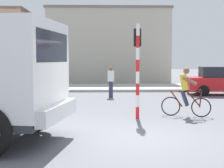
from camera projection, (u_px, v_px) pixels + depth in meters
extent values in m
plane|color=slate|center=(134.00, 138.00, 8.34)|extent=(120.00, 120.00, 0.00)
cube|color=#ADADA8|center=(115.00, 87.00, 22.59)|extent=(80.00, 5.00, 0.16)
cube|color=silver|center=(58.00, 111.00, 7.59)|extent=(0.64, 2.38, 0.36)
cube|color=black|center=(51.00, 47.00, 7.50)|extent=(0.48, 2.11, 0.70)
torus|color=black|center=(35.00, 112.00, 9.03)|extent=(1.12, 0.42, 1.10)
cylinder|color=beige|center=(35.00, 112.00, 9.03)|extent=(0.54, 0.38, 0.50)
torus|color=black|center=(201.00, 108.00, 11.33)|extent=(0.66, 0.26, 0.68)
torus|color=black|center=(171.00, 106.00, 11.64)|extent=(0.66, 0.26, 0.68)
cylinder|color=#591E1E|center=(191.00, 91.00, 11.39)|extent=(0.58, 0.24, 0.09)
cylinder|color=#591E1E|center=(193.00, 98.00, 11.39)|extent=(0.49, 0.21, 0.57)
cylinder|color=#591E1E|center=(177.00, 99.00, 11.56)|extent=(0.43, 0.18, 0.57)
cylinder|color=#591E1E|center=(201.00, 99.00, 11.32)|extent=(0.10, 0.07, 0.59)
cylinder|color=black|center=(200.00, 90.00, 11.30)|extent=(0.19, 0.48, 0.03)
cube|color=black|center=(182.00, 92.00, 11.48)|extent=(0.27, 0.19, 0.06)
cube|color=gold|center=(184.00, 82.00, 11.44)|extent=(0.38, 0.40, 0.59)
sphere|color=brown|center=(186.00, 71.00, 11.39)|extent=(0.22, 0.22, 0.22)
cylinder|color=#2D334C|center=(185.00, 98.00, 11.57)|extent=(0.33, 0.21, 0.57)
cylinder|color=brown|center=(190.00, 81.00, 11.53)|extent=(0.49, 0.24, 0.29)
cylinder|color=#2D334C|center=(184.00, 98.00, 11.38)|extent=(0.33, 0.21, 0.57)
cylinder|color=brown|center=(190.00, 81.00, 11.23)|extent=(0.49, 0.24, 0.29)
cylinder|color=red|center=(137.00, 113.00, 11.09)|extent=(0.12, 0.12, 0.40)
cylinder|color=white|center=(138.00, 101.00, 11.06)|extent=(0.12, 0.12, 0.40)
cylinder|color=red|center=(138.00, 89.00, 11.03)|extent=(0.12, 0.12, 0.40)
cylinder|color=white|center=(138.00, 77.00, 11.00)|extent=(0.12, 0.12, 0.40)
cylinder|color=red|center=(138.00, 66.00, 10.97)|extent=(0.12, 0.12, 0.40)
cylinder|color=white|center=(138.00, 54.00, 10.94)|extent=(0.12, 0.12, 0.40)
cylinder|color=red|center=(138.00, 42.00, 10.91)|extent=(0.12, 0.12, 0.40)
cylinder|color=white|center=(138.00, 30.00, 10.88)|extent=(0.12, 0.12, 0.40)
cube|color=black|center=(137.00, 38.00, 11.08)|extent=(0.24, 0.20, 0.60)
sphere|color=orange|center=(137.00, 38.00, 11.20)|extent=(0.14, 0.14, 0.14)
cube|color=red|center=(223.00, 83.00, 18.54)|extent=(4.15, 2.08, 0.70)
cube|color=black|center=(220.00, 72.00, 18.50)|extent=(2.33, 1.65, 0.60)
cylinder|color=black|center=(198.00, 88.00, 19.50)|extent=(0.61, 0.24, 0.60)
cylinder|color=black|center=(204.00, 91.00, 17.81)|extent=(0.61, 0.24, 0.60)
cylinder|color=#2D334C|center=(111.00, 89.00, 17.27)|extent=(0.22, 0.22, 0.85)
cube|color=white|center=(111.00, 76.00, 17.22)|extent=(0.34, 0.22, 0.56)
sphere|color=brown|center=(111.00, 69.00, 17.19)|extent=(0.20, 0.20, 0.20)
cube|color=#B2AD9E|center=(108.00, 48.00, 29.58)|extent=(10.31, 6.10, 6.19)
cube|color=slate|center=(108.00, 12.00, 29.35)|extent=(10.52, 6.22, 0.20)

